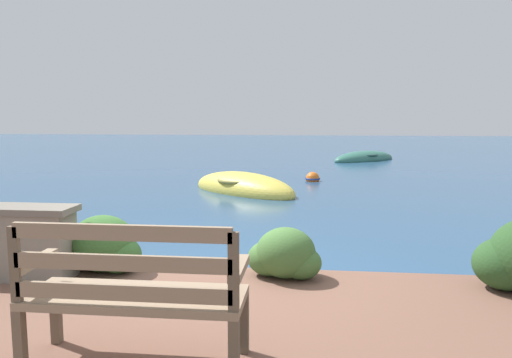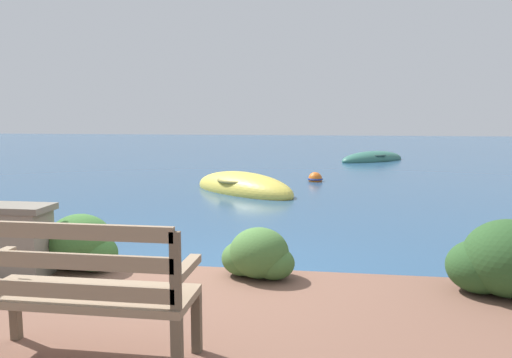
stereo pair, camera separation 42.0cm
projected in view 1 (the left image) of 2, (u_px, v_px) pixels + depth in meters
name	position (u px, v px, depth m)	size (l,w,h in m)	color
ground_plane	(216.00, 287.00, 5.12)	(80.00, 80.00, 0.00)	navy
park_bench	(133.00, 291.00, 3.00)	(1.35, 0.48, 0.93)	brown
hedge_clump_left	(102.00, 247.00, 4.92)	(0.82, 0.59, 0.56)	#38662D
hedge_clump_centre	(285.00, 256.00, 4.73)	(0.71, 0.51, 0.48)	#426B33
rowboat_nearest	(243.00, 189.00, 11.53)	(3.13, 2.94, 0.80)	#DBC64C
rowboat_mid	(364.00, 159.00, 19.49)	(2.97, 2.84, 0.67)	#336B5B
mooring_buoy	(313.00, 179.00, 13.40)	(0.41, 0.41, 0.37)	orange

